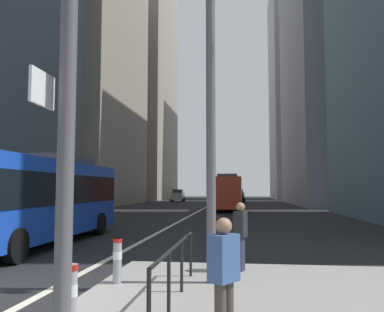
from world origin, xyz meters
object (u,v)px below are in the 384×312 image
Objects in this scene: city_bus_blue_oncoming at (38,195)px; pedestrian_walking at (224,274)px; city_bus_red_receding at (229,191)px; car_oncoming_mid at (178,195)px; street_lamp_post at (211,42)px; bollard_back at (117,258)px; car_receding_far at (237,197)px; car_receding_near at (239,195)px; bollard_right at (70,295)px; pedestrian_waiting at (241,233)px.

city_bus_blue_oncoming is 7.05× the size of pedestrian_walking.
city_bus_red_receding reaches higher than car_oncoming_mid.
city_bus_red_receding is at bearing 91.14° from street_lamp_post.
bollard_back is at bearing 127.82° from pedestrian_walking.
car_receding_far is at bearing 87.72° from city_bus_red_receding.
city_bus_blue_oncoming is at bearing 129.52° from bollard_back.
car_receding_near reaches higher than bollard_back.
car_oncoming_mid is 0.57× the size of street_lamp_post.
street_lamp_post is (9.50, -55.66, 4.29)m from car_oncoming_mid.
car_receding_near is 56.68m from street_lamp_post.
street_lamp_post is at bearing -80.32° from car_oncoming_mid.
bollard_right is (7.82, -58.85, -0.33)m from car_oncoming_mid.
pedestrian_waiting is 4.59m from pedestrian_walking.
car_receding_near is at bearing 82.10° from city_bus_blue_oncoming.
street_lamp_post is 8.69× the size of bollard_right.
city_bus_blue_oncoming is at bearing 128.96° from pedestrian_walking.
city_bus_blue_oncoming and city_bus_red_receding have the same top height.
street_lamp_post is at bearing 97.05° from pedestrian_walking.
car_oncoming_mid is 56.62m from street_lamp_post.
car_receding_near is at bearing 90.23° from pedestrian_walking.
street_lamp_post reaches higher than pedestrian_walking.
car_receding_near is (7.05, 50.80, -0.85)m from city_bus_blue_oncoming.
car_receding_near is 2.82× the size of pedestrian_walking.
car_oncoming_mid is 5.03× the size of bollard_back.
bollard_back is at bearing 94.98° from bollard_right.
bollard_right is at bearing -91.78° from city_bus_red_receding.
bollard_right is at bearing -59.67° from city_bus_blue_oncoming.
street_lamp_post is at bearing -90.01° from car_receding_far.
bollard_right reaches higher than bollard_back.
city_bus_blue_oncoming is 2.42× the size of car_oncoming_mid.
city_bus_blue_oncoming is 12.16× the size of bollard_back.
pedestrian_waiting is (2.53, 1.58, 0.38)m from bollard_back.
bollard_back is at bearing -148.03° from pedestrian_waiting.
car_receding_far is at bearing 87.63° from bollard_back.
pedestrian_walking is (0.40, -49.85, 0.03)m from car_receding_far.
car_oncoming_mid is 56.46m from bollard_back.
car_oncoming_mid is 1.09× the size of car_receding_far.
bollard_right is at bearing -85.02° from bollard_back.
car_receding_far is (-0.16, -9.97, -0.00)m from car_receding_near.
pedestrian_walking reaches higher than bollard_back.
bollard_back is at bearing -92.11° from car_receding_near.
pedestrian_waiting is at bearing -30.58° from city_bus_blue_oncoming.
car_receding_far reaches higher than bollard_right.
city_bus_blue_oncoming reaches higher than car_receding_near.
city_bus_blue_oncoming reaches higher than car_oncoming_mid.
city_bus_blue_oncoming is 12.06× the size of bollard_right.
pedestrian_waiting reaches higher than pedestrian_walking.
car_receding_far is 49.85m from pedestrian_walking.
city_bus_red_receding is 12.50× the size of bollard_back.
city_bus_red_receding is at bearing -91.75° from car_receding_near.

